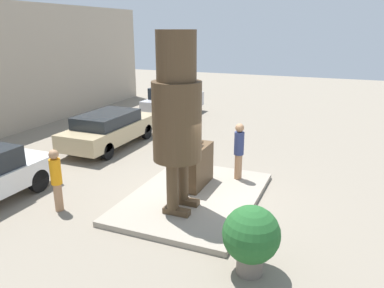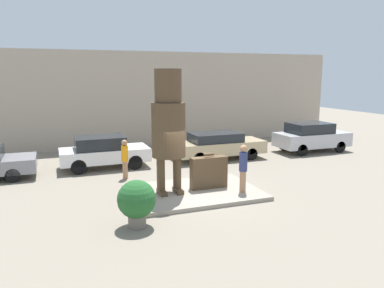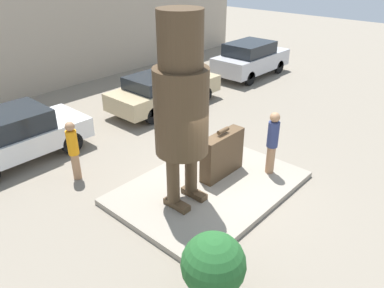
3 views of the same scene
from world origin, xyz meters
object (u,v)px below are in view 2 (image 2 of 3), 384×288
object	(u,v)px
parked_car_silver	(311,137)
tourist	(243,166)
parked_car_white	(103,151)
worker_hivis	(125,157)
statue_figure	(168,122)
parked_car_tan	(218,145)
planter_pot	(137,201)
giant_suitcase	(209,172)

from	to	relation	value
parked_car_silver	tourist	bearing A→B (deg)	-142.59
parked_car_white	worker_hivis	distance (m)	2.32
parked_car_white	parked_car_silver	bearing A→B (deg)	-1.47
parked_car_silver	worker_hivis	bearing A→B (deg)	-170.24
tourist	parked_car_white	size ratio (longest dim) A/B	0.43
statue_figure	tourist	distance (m)	3.17
statue_figure	parked_car_tan	xyz separation A→B (m)	(4.27, 5.00, -2.00)
planter_pot	tourist	bearing A→B (deg)	18.90
planter_pot	worker_hivis	size ratio (longest dim) A/B	0.84
giant_suitcase	tourist	distance (m)	1.39
worker_hivis	parked_car_silver	bearing A→B (deg)	9.76
parked_car_tan	parked_car_silver	distance (m)	5.89
tourist	giant_suitcase	bearing A→B (deg)	136.71
parked_car_tan	tourist	bearing A→B (deg)	-106.18
statue_figure	giant_suitcase	bearing A→B (deg)	1.25
statue_figure	parked_car_silver	bearing A→B (deg)	25.87
planter_pot	parked_car_silver	bearing A→B (deg)	31.49
parked_car_tan	statue_figure	bearing A→B (deg)	-130.52
statue_figure	parked_car_tan	distance (m)	6.87
giant_suitcase	planter_pot	world-z (taller)	giant_suitcase
statue_figure	parked_car_white	xyz separation A→B (m)	(-1.67, 5.23, -1.95)
parked_car_white	planter_pot	size ratio (longest dim) A/B	2.91
parked_car_tan	giant_suitcase	bearing A→B (deg)	-118.38
worker_hivis	tourist	bearing A→B (deg)	-47.01
parked_car_tan	parked_car_silver	world-z (taller)	parked_car_silver
giant_suitcase	parked_car_tan	size ratio (longest dim) A/B	0.30
giant_suitcase	parked_car_silver	xyz separation A→B (m)	(8.57, 4.89, 0.12)
statue_figure	tourist	world-z (taller)	statue_figure
parked_car_white	parked_car_silver	distance (m)	11.84
tourist	parked_car_tan	size ratio (longest dim) A/B	0.37
parked_car_silver	worker_hivis	size ratio (longest dim) A/B	2.50
planter_pot	parked_car_white	bearing A→B (deg)	89.64
giant_suitcase	parked_car_silver	world-z (taller)	parked_car_silver
giant_suitcase	worker_hivis	xyz separation A→B (m)	(-2.64, 2.96, 0.17)
statue_figure	parked_car_silver	xyz separation A→B (m)	(10.16, 4.93, -1.89)
statue_figure	parked_car_tan	world-z (taller)	statue_figure
tourist	parked_car_silver	xyz separation A→B (m)	(7.60, 5.81, -0.24)
giant_suitcase	parked_car_silver	size ratio (longest dim) A/B	0.33
worker_hivis	parked_car_tan	bearing A→B (deg)	20.56
giant_suitcase	tourist	bearing A→B (deg)	-43.29
parked_car_white	parked_car_tan	bearing A→B (deg)	-2.26
statue_figure	planter_pot	xyz separation A→B (m)	(-1.72, -2.35, -1.96)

